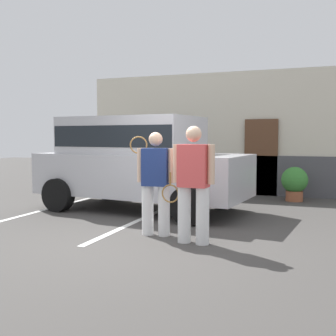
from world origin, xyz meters
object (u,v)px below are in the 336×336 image
(parked_suv, at_px, (138,158))
(tennis_player_man, at_px, (155,182))
(tennis_player_woman, at_px, (193,183))
(potted_plant_by_porch, at_px, (295,182))

(parked_suv, xyz_separation_m, tennis_player_man, (1.28, -2.06, -0.26))
(parked_suv, height_order, tennis_player_woman, parked_suv)
(tennis_player_man, height_order, potted_plant_by_porch, tennis_player_man)
(parked_suv, height_order, potted_plant_by_porch, parked_suv)
(tennis_player_woman, bearing_deg, potted_plant_by_porch, -101.15)
(tennis_player_woman, relative_size, potted_plant_by_porch, 2.06)
(parked_suv, distance_m, potted_plant_by_porch, 4.10)
(parked_suv, distance_m, tennis_player_man, 2.44)
(tennis_player_man, xyz_separation_m, tennis_player_woman, (0.73, -0.27, 0.03))
(tennis_player_man, bearing_deg, potted_plant_by_porch, -118.16)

